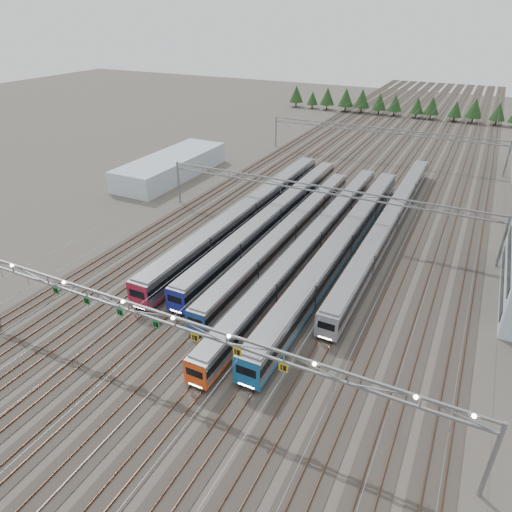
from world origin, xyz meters
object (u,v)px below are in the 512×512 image
at_px(gantry_near, 174,324).
at_px(west_shed, 172,166).
at_px(train_a, 248,213).
at_px(train_f, 389,222).
at_px(train_e, 342,244).
at_px(gantry_far, 382,134).
at_px(train_c, 288,232).
at_px(train_b, 273,217).
at_px(train_d, 313,240).
at_px(gantry_mid, 318,194).

distance_m(gantry_near, west_shed, 65.13).
distance_m(train_a, train_f, 23.80).
bearing_deg(west_shed, train_e, -23.59).
bearing_deg(train_a, train_e, -12.88).
bearing_deg(gantry_far, train_c, -92.48).
bearing_deg(gantry_near, train_e, 78.19).
bearing_deg(west_shed, train_b, -25.21).
height_order(train_c, train_f, train_f).
bearing_deg(train_a, train_d, -17.65).
bearing_deg(train_b, gantry_far, 81.96).
height_order(train_e, gantry_mid, gantry_mid).
distance_m(train_a, train_d, 14.17).
distance_m(train_e, gantry_far, 53.20).
distance_m(train_c, train_d, 4.59).
xyz_separation_m(train_c, train_e, (9.00, -0.73, 0.25)).
distance_m(train_a, gantry_near, 38.60).
xyz_separation_m(train_e, train_f, (4.50, 11.87, -0.17)).
relative_size(train_b, train_f, 0.88).
xyz_separation_m(train_c, gantry_far, (2.25, 51.88, 4.45)).
bearing_deg(gantry_far, train_a, -103.06).
height_order(train_b, train_f, train_b).
height_order(train_d, train_f, train_f).
relative_size(train_c, train_f, 0.83).
height_order(train_d, train_e, train_e).
height_order(train_a, train_f, train_a).
bearing_deg(gantry_far, gantry_near, -90.03).
bearing_deg(gantry_near, west_shed, 126.37).
height_order(train_d, gantry_mid, gantry_mid).
bearing_deg(gantry_near, train_c, 93.79).
height_order(gantry_far, west_shed, gantry_far).
distance_m(train_b, gantry_mid, 8.49).
relative_size(train_f, gantry_near, 1.15).
height_order(train_a, train_d, train_a).
bearing_deg(gantry_mid, train_d, -73.88).
distance_m(train_e, gantry_near, 33.58).
distance_m(train_c, gantry_far, 52.12).
bearing_deg(west_shed, gantry_near, -53.63).
height_order(gantry_near, gantry_far, gantry_near).
bearing_deg(gantry_mid, train_c, -108.11).
relative_size(train_a, train_c, 1.09).
bearing_deg(gantry_near, train_b, 100.18).
distance_m(train_a, train_e, 18.46).
distance_m(train_b, gantry_far, 48.46).
bearing_deg(train_d, gantry_near, -94.06).
xyz_separation_m(gantry_mid, gantry_far, (0.00, 45.00, 0.00)).
relative_size(train_c, gantry_near, 0.96).
bearing_deg(gantry_far, train_f, -74.56).
height_order(gantry_near, west_shed, gantry_near).
relative_size(train_b, gantry_far, 1.01).
xyz_separation_m(train_a, gantry_mid, (11.25, 3.49, 4.11)).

